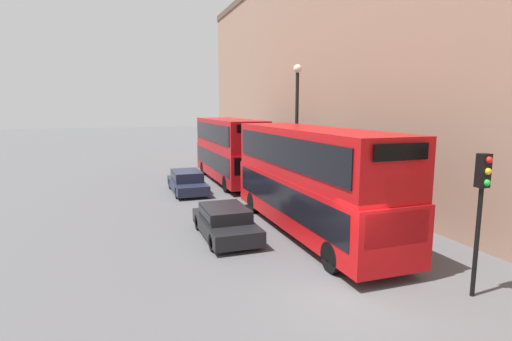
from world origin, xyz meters
TOP-DOWN VIEW (x-y plane):
  - ground_plane at (0.00, 0.00)m, footprint 200.00×200.00m
  - bus_leading at (1.60, 5.43)m, footprint 2.59×10.89m
  - bus_second_in_queue at (1.60, 17.69)m, footprint 2.59×10.00m
  - car_dark_sedan at (-1.80, 6.06)m, footprint 1.87×4.24m
  - car_hatchback at (-1.80, 15.08)m, footprint 1.84×4.57m
  - traffic_light at (3.32, -1.11)m, footprint 0.30×0.36m
  - street_lamp at (3.39, 10.59)m, footprint 0.44×0.44m

SIDE VIEW (x-z plane):
  - ground_plane at x=0.00m, z-range 0.00..0.00m
  - car_dark_sedan at x=-1.80m, z-range 0.05..1.28m
  - car_hatchback at x=-1.80m, z-range 0.04..1.36m
  - bus_leading at x=1.60m, z-range 0.22..4.55m
  - bus_second_in_queue at x=1.60m, z-range 0.22..4.55m
  - traffic_light at x=3.32m, z-range 0.87..4.82m
  - street_lamp at x=3.39m, z-range 0.79..8.15m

